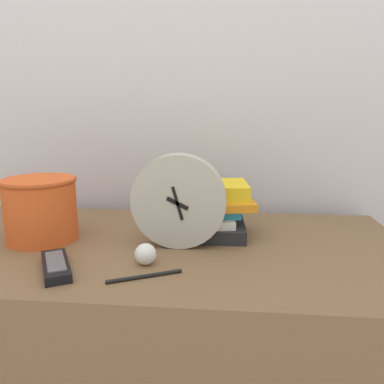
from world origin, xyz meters
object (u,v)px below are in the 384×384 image
(pen, at_px, (145,276))
(basket, at_px, (41,207))
(crumpled_paper_ball, at_px, (146,254))
(book_stack, at_px, (206,210))
(desk_clock, at_px, (179,201))
(tv_remote, at_px, (56,266))

(pen, bearing_deg, basket, 147.36)
(basket, bearing_deg, crumpled_paper_ball, -23.79)
(basket, distance_m, pen, 0.38)
(basket, bearing_deg, pen, -32.64)
(book_stack, xyz_separation_m, pen, (-0.11, -0.28, -0.06))
(book_stack, bearing_deg, desk_clock, -121.09)
(desk_clock, relative_size, basket, 1.23)
(desk_clock, xyz_separation_m, tv_remote, (-0.24, -0.17, -0.10))
(book_stack, bearing_deg, crumpled_paper_ball, -118.82)
(desk_clock, bearing_deg, basket, 177.38)
(crumpled_paper_ball, bearing_deg, basket, 156.21)
(desk_clock, xyz_separation_m, crumpled_paper_ball, (-0.06, -0.12, -0.09))
(crumpled_paper_ball, bearing_deg, pen, -79.53)
(book_stack, distance_m, tv_remote, 0.41)
(desk_clock, height_order, book_stack, desk_clock)
(book_stack, height_order, crumpled_paper_ball, book_stack)
(basket, bearing_deg, tv_remote, -56.80)
(basket, bearing_deg, book_stack, 11.32)
(book_stack, bearing_deg, pen, -110.52)
(desk_clock, distance_m, crumpled_paper_ball, 0.16)
(basket, height_order, pen, basket)
(desk_clock, bearing_deg, crumpled_paper_ball, -116.76)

